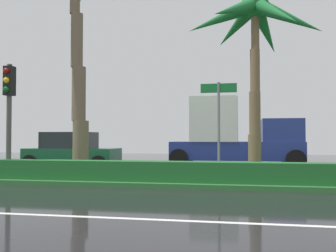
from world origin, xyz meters
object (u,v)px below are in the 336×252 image
object	(u,v)px
palm_tree_centre_left	(254,28)
traffic_signal_median_left	(9,99)
street_name_sign	(219,117)
car_in_traffic_leading	(71,151)
box_truck_lead	(234,136)

from	to	relation	value
palm_tree_centre_left	traffic_signal_median_left	distance (m)	8.42
street_name_sign	palm_tree_centre_left	bearing A→B (deg)	48.50
palm_tree_centre_left	car_in_traffic_leading	size ratio (longest dim) A/B	1.44
street_name_sign	box_truck_lead	size ratio (longest dim) A/B	0.47
traffic_signal_median_left	box_truck_lead	xyz separation A→B (m)	(7.10, 8.18, -1.16)
traffic_signal_median_left	car_in_traffic_leading	world-z (taller)	traffic_signal_median_left
traffic_signal_median_left	box_truck_lead	bearing A→B (deg)	49.03
palm_tree_centre_left	street_name_sign	bearing A→B (deg)	-131.50
traffic_signal_median_left	street_name_sign	size ratio (longest dim) A/B	1.24
car_in_traffic_leading	street_name_sign	bearing A→B (deg)	-35.68
traffic_signal_median_left	street_name_sign	bearing A→B (deg)	3.79
car_in_traffic_leading	traffic_signal_median_left	bearing A→B (deg)	-85.86
traffic_signal_median_left	car_in_traffic_leading	xyz separation A→B (m)	(-0.41, 5.61, -1.88)
street_name_sign	box_truck_lead	xyz separation A→B (m)	(0.32, 7.73, -0.53)
palm_tree_centre_left	car_in_traffic_leading	bearing A→B (deg)	154.72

